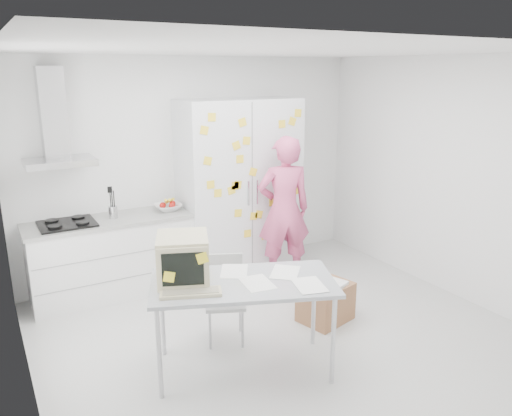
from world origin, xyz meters
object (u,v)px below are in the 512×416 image
chair (225,293)px  cardboard_box (326,301)px  person (284,210)px  desk (205,270)px

chair → cardboard_box: 1.11m
cardboard_box → person: bearing=80.3°
person → chair: (-1.25, -0.91, -0.43)m
desk → chair: 0.72m
desk → person: bearing=60.7°
desk → chair: desk is taller
person → cardboard_box: 1.33m
desk → chair: size_ratio=2.07×
chair → desk: bearing=-108.6°
person → desk: 2.09m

